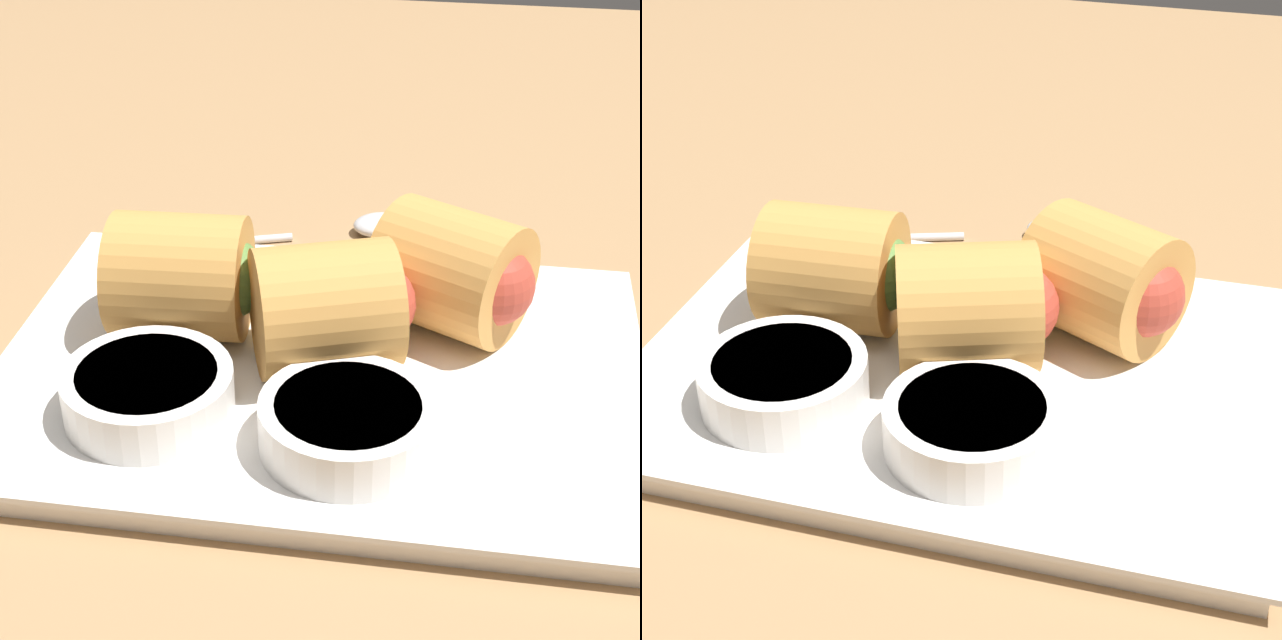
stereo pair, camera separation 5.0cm
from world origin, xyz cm
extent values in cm
cube|color=#A87F54|center=(0.00, 0.00, 1.00)|extent=(180.00, 140.00, 2.00)
cube|color=white|center=(-0.54, -0.73, 2.60)|extent=(29.88, 22.14, 1.20)
cube|color=white|center=(-0.54, -0.73, 3.35)|extent=(31.08, 23.02, 0.30)
cylinder|color=#D19347|center=(-0.77, -0.80, 6.62)|extent=(8.22, 8.06, 6.24)
sphere|color=#B23D2D|center=(-2.95, -1.58, 6.62)|extent=(4.06, 4.06, 4.06)
cylinder|color=#D19347|center=(6.74, -2.71, 6.62)|extent=(6.83, 6.58, 6.24)
sphere|color=#56843D|center=(4.42, -2.84, 6.62)|extent=(4.06, 4.06, 4.06)
cylinder|color=#D19347|center=(-6.45, -5.29, 6.62)|extent=(8.65, 8.54, 6.24)
sphere|color=#B23D2D|center=(-8.51, -4.22, 6.62)|extent=(4.06, 4.06, 4.06)
cylinder|color=white|center=(-2.67, 5.24, 4.62)|extent=(7.70, 7.70, 2.25)
cylinder|color=beige|center=(-2.67, 5.24, 5.54)|extent=(6.32, 6.32, 0.40)
cylinder|color=white|center=(6.43, 4.33, 4.62)|extent=(7.70, 7.70, 2.25)
cylinder|color=#DBBC89|center=(6.43, 4.33, 5.54)|extent=(6.32, 6.32, 0.40)
cylinder|color=silver|center=(9.41, -13.84, 2.25)|extent=(11.84, 4.47, 0.50)
ellipsoid|color=silver|center=(-1.68, -17.63, 2.59)|extent=(4.07, 3.58, 1.18)
camera|label=1|loc=(-7.15, 41.30, 32.69)|focal=60.00mm
camera|label=2|loc=(-12.03, 40.23, 32.69)|focal=60.00mm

